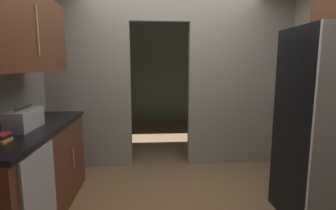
# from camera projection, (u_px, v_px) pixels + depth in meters

# --- Properties ---
(ground) EXTENTS (20.00, 20.00, 0.00)m
(ground) POSITION_uv_depth(u_px,v_px,m) (180.00, 205.00, 2.81)
(ground) COLOR brown
(kitchen_partition) EXTENTS (3.60, 0.12, 2.71)m
(kitchen_partition) POSITION_uv_depth(u_px,v_px,m) (174.00, 71.00, 3.80)
(kitchen_partition) COLOR #9E998C
(kitchen_partition) RESTS_ON ground
(adjoining_room_shell) EXTENTS (3.60, 3.10, 2.71)m
(adjoining_room_shell) POSITION_uv_depth(u_px,v_px,m) (163.00, 72.00, 5.87)
(adjoining_room_shell) COLOR gray
(adjoining_room_shell) RESTS_ON ground
(refrigerator) EXTENTS (0.83, 0.71, 1.85)m
(refrigerator) POSITION_uv_depth(u_px,v_px,m) (333.00, 127.00, 2.45)
(refrigerator) COLOR black
(refrigerator) RESTS_ON ground
(lower_cabinet_run) EXTENTS (0.63, 1.75, 0.93)m
(lower_cabinet_run) POSITION_uv_depth(u_px,v_px,m) (29.00, 175.00, 2.46)
(lower_cabinet_run) COLOR brown
(lower_cabinet_run) RESTS_ON ground
(dishwasher) EXTENTS (0.02, 0.56, 0.87)m
(dishwasher) POSITION_uv_depth(u_px,v_px,m) (41.00, 204.00, 2.01)
(dishwasher) COLOR #B7BABC
(dishwasher) RESTS_ON ground
(upper_cabinet_counterside) EXTENTS (0.36, 1.57, 0.73)m
(upper_cabinet_counterside) POSITION_uv_depth(u_px,v_px,m) (16.00, 30.00, 2.26)
(upper_cabinet_counterside) COLOR brown
(boombox) EXTENTS (0.19, 0.43, 0.21)m
(boombox) POSITION_uv_depth(u_px,v_px,m) (24.00, 119.00, 2.33)
(boombox) COLOR #B2B2B7
(boombox) RESTS_ON lower_cabinet_run
(book_stack) EXTENTS (0.14, 0.16, 0.07)m
(book_stack) POSITION_uv_depth(u_px,v_px,m) (0.00, 138.00, 1.93)
(book_stack) COLOR gold
(book_stack) RESTS_ON lower_cabinet_run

